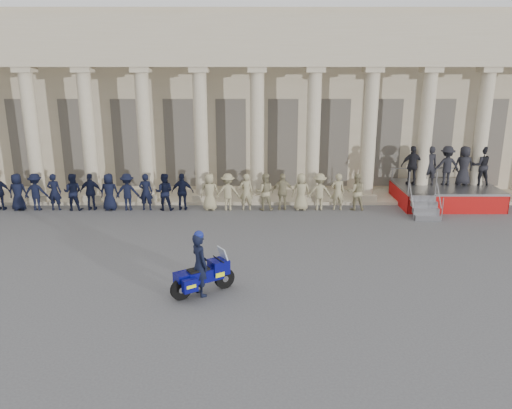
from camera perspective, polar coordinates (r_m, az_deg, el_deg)
name	(u,v)px	position (r m, az deg, el deg)	size (l,w,h in m)	color
ground	(218,268)	(16.43, -4.35, -7.29)	(90.00, 90.00, 0.00)	#4B4B4E
building	(234,97)	(29.90, -2.48, 12.15)	(40.00, 12.50, 9.00)	tan
officer_rank	(167,192)	(22.89, -10.12, 1.43)	(17.78, 0.64, 1.69)	black
reviewing_stand	(448,173)	(24.97, 21.12, 3.38)	(4.49, 4.25, 2.75)	gray
motorcycle	(204,276)	(14.56, -6.01, -8.07)	(1.77, 1.37, 1.30)	black
rider	(200,263)	(14.36, -6.45, -6.71)	(0.74, 0.81, 1.95)	black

